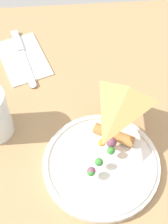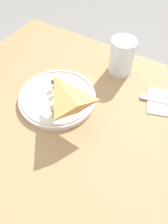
# 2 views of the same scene
# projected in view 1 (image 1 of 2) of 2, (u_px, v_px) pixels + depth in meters

# --- Properties ---
(dining_table) EXTENTS (0.93, 0.83, 0.78)m
(dining_table) POSITION_uv_depth(u_px,v_px,m) (122.00, 157.00, 0.89)
(dining_table) COLOR #A87F51
(dining_table) RESTS_ON ground_plane
(plate_pizza) EXTENTS (0.25, 0.25, 0.05)m
(plate_pizza) POSITION_uv_depth(u_px,v_px,m) (102.00, 163.00, 0.72)
(plate_pizza) COLOR silver
(plate_pizza) RESTS_ON dining_table
(napkin_folded) EXTENTS (0.20, 0.16, 0.00)m
(napkin_folded) POSITION_uv_depth(u_px,v_px,m) (23.00, 59.00, 0.91)
(napkin_folded) COLOR white
(napkin_folded) RESTS_ON dining_table
(butter_knife) EXTENTS (0.21, 0.08, 0.01)m
(butter_knife) POSITION_uv_depth(u_px,v_px,m) (22.00, 54.00, 0.92)
(butter_knife) COLOR #B2B2B7
(butter_knife) RESTS_ON napkin_folded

